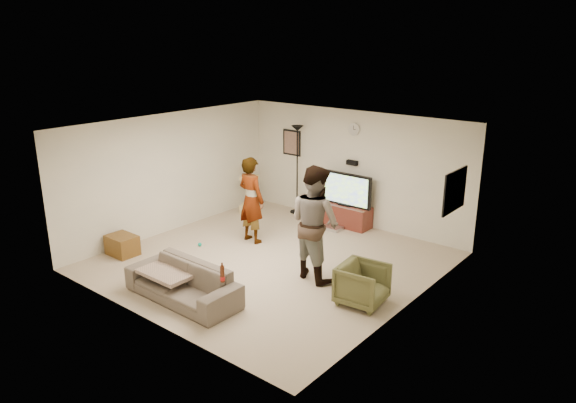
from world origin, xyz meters
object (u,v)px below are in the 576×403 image
Objects in this scene: cat_tree at (249,187)px; person_left at (251,200)px; person_right at (315,223)px; tv at (347,189)px; tv_stand at (346,215)px; floor_lamp at (297,170)px; armchair at (362,284)px; side_table at (122,245)px; sofa at (183,282)px; beer_bottle at (222,274)px.

person_left reaches higher than cat_tree.
tv is at bearing -56.67° from person_right.
tv_stand is 0.59m from tv.
tv_stand is 0.55× the size of floor_lamp.
armchair is at bearing -26.30° from cat_tree.
tv is 2.72m from person_right.
tv is 4.75m from side_table.
cat_tree is 0.62× the size of person_right.
side_table is at bearing 98.48° from armchair.
side_table is at bearing 60.15° from person_left.
tv_stand is 0.57× the size of person_right.
person_right reaches higher than side_table.
person_right is (1.00, -2.52, 0.17)m from tv.
tv is 2.36m from cat_tree.
tv_stand is 4.51m from sofa.
side_table is at bearing -120.68° from tv.
sofa is (-0.10, -4.50, 0.06)m from tv_stand.
tv_stand is at bearing 30.98° from armchair.
person_right is 0.99× the size of sofa.
person_left is 0.88× the size of sofa.
person_left is (1.30, -1.33, 0.25)m from cat_tree.
sofa is at bearing -60.78° from cat_tree.
armchair reaches higher than side_table.
tv_stand is at bearing -1.85° from floor_lamp.
cat_tree reaches higher than tv.
cat_tree is at bearing 57.31° from armchair.
tv is 0.97× the size of cat_tree.
tv is at bearing 0.00° from tv_stand.
floor_lamp is at bearing 178.15° from tv_stand.
tv is (0.00, 0.00, 0.59)m from tv_stand.
cat_tree is 2.16× the size of side_table.
person_left is 2.73m from sofa.
beer_bottle is (3.07, -3.86, 0.09)m from cat_tree.
beer_bottle is 3.29m from side_table.
floor_lamp reaches higher than tv.
person_left is at bearing 109.03° from sofa.
tv_stand is 4.50× the size of beer_bottle.
sofa is 3.49× the size of side_table.
tv is 2.10× the size of side_table.
sofa is at bearing -91.33° from tv.
tv is at bearing 88.91° from sofa.
tv reaches higher than sofa.
tv is 4.79× the size of beer_bottle.
beer_bottle is (0.81, -4.50, 0.47)m from tv_stand.
side_table is at bearing 35.75° from person_right.
tv_stand is at bearing -56.67° from person_right.
tv is 1.41m from floor_lamp.
floor_lamp is 1.66× the size of cat_tree.
floor_lamp is 1.04× the size of person_right.
person_right is at bearing 84.42° from beer_bottle.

